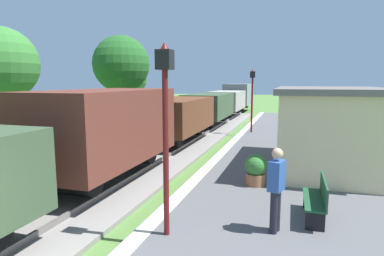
% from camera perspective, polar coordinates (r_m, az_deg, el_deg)
% --- Properties ---
extents(freight_train, '(2.50, 39.20, 2.72)m').
position_cam_1_polar(freight_train, '(19.92, 0.83, 3.15)').
color(freight_train, '#384C33').
rests_on(freight_train, rail_near).
extents(station_hut, '(3.50, 5.80, 2.78)m').
position_cam_1_polar(station_hut, '(12.28, 22.74, 0.09)').
color(station_hut, beige).
rests_on(station_hut, platform_slab).
extents(bench_near_hut, '(0.42, 1.50, 0.91)m').
position_cam_1_polar(bench_near_hut, '(7.73, 21.09, -11.43)').
color(bench_near_hut, '#1E4C2D').
rests_on(bench_near_hut, platform_slab).
extents(bench_down_platform, '(0.42, 1.50, 0.91)m').
position_cam_1_polar(bench_down_platform, '(16.75, 19.00, -0.95)').
color(bench_down_platform, '#1E4C2D').
rests_on(bench_down_platform, platform_slab).
extents(person_waiting, '(0.35, 0.44, 1.71)m').
position_cam_1_polar(person_waiting, '(6.72, 14.50, -9.91)').
color(person_waiting, black).
rests_on(person_waiting, platform_slab).
extents(potted_planter, '(0.64, 0.64, 0.92)m').
position_cam_1_polar(potted_planter, '(9.68, 11.07, -7.07)').
color(potted_planter, '#9E6642').
rests_on(potted_planter, platform_slab).
extents(lamp_post_near, '(0.28, 0.28, 3.70)m').
position_cam_1_polar(lamp_post_near, '(6.10, -4.70, 4.02)').
color(lamp_post_near, '#591414').
rests_on(lamp_post_near, platform_slab).
extents(lamp_post_far, '(0.28, 0.28, 3.70)m').
position_cam_1_polar(lamp_post_far, '(19.47, 10.50, 6.72)').
color(lamp_post_far, '#591414').
rests_on(lamp_post_far, platform_slab).
extents(tree_trackside_far, '(3.25, 3.25, 5.63)m').
position_cam_1_polar(tree_trackside_far, '(16.87, -30.46, 9.60)').
color(tree_trackside_far, '#4C3823').
rests_on(tree_trackside_far, ground).
extents(tree_field_left, '(3.47, 3.47, 6.03)m').
position_cam_1_polar(tree_field_left, '(20.82, -12.27, 10.82)').
color(tree_field_left, '#4C3823').
rests_on(tree_field_left, ground).
extents(tree_field_distant, '(3.49, 3.49, 5.29)m').
position_cam_1_polar(tree_field_distant, '(27.16, -11.63, 8.61)').
color(tree_field_distant, '#4C3823').
rests_on(tree_field_distant, ground).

